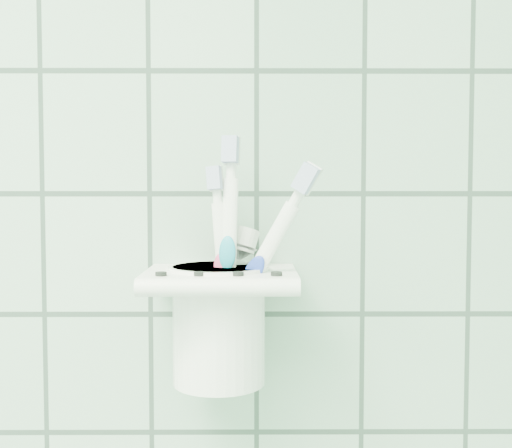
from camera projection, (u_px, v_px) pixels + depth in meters
holder_bracket at (221, 280)px, 0.55m from camera, size 0.13×0.11×0.04m
cup at (219, 320)px, 0.56m from camera, size 0.09×0.09×0.10m
toothbrush_pink at (231, 271)px, 0.54m from camera, size 0.03×0.03×0.18m
toothbrush_blue at (225, 256)px, 0.54m from camera, size 0.02×0.04×0.21m
toothbrush_orange at (199, 253)px, 0.56m from camera, size 0.10×0.05×0.20m
toothpaste_tube at (207, 287)px, 0.56m from camera, size 0.06×0.04×0.14m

